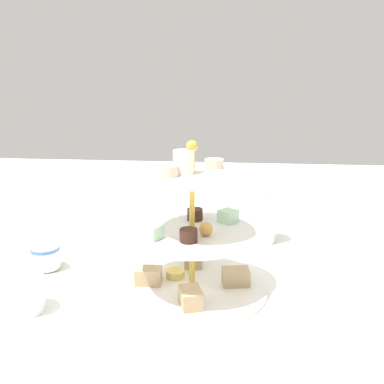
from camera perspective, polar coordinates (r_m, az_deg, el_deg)
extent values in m
plane|color=white|center=(0.84, 0.00, -12.29)|extent=(2.40, 2.40, 0.00)
cylinder|color=white|center=(0.84, 0.00, -11.98)|extent=(0.28, 0.28, 0.01)
cylinder|color=white|center=(0.80, 0.00, -5.23)|extent=(0.23, 0.23, 0.01)
cylinder|color=white|center=(0.77, 0.00, 2.15)|extent=(0.18, 0.18, 0.01)
cylinder|color=gold|center=(0.79, 0.00, -3.67)|extent=(0.01, 0.01, 0.27)
sphere|color=gold|center=(0.76, 0.00, 5.92)|extent=(0.02, 0.02, 0.02)
cube|color=tan|center=(0.83, -5.61, -10.63)|extent=(0.05, 0.04, 0.03)
cube|color=tan|center=(0.76, -0.18, -13.39)|extent=(0.05, 0.06, 0.03)
cube|color=tan|center=(0.83, 5.64, -10.77)|extent=(0.05, 0.04, 0.03)
cube|color=tan|center=(0.90, 0.14, -8.53)|extent=(0.04, 0.05, 0.03)
cylinder|color=#E5C660|center=(0.86, -2.17, -10.40)|extent=(0.04, 0.04, 0.01)
cylinder|color=#381E14|center=(0.74, -0.68, -5.58)|extent=(0.03, 0.03, 0.02)
cylinder|color=#381E14|center=(0.84, 0.59, -2.89)|extent=(0.03, 0.03, 0.02)
cube|color=#B2E5BC|center=(0.75, -5.15, -5.11)|extent=(0.04, 0.04, 0.02)
cube|color=#B2E5BC|center=(0.83, 4.65, -3.12)|extent=(0.04, 0.04, 0.02)
sphere|color=gold|center=(0.76, 1.78, -4.75)|extent=(0.02, 0.02, 0.02)
cylinder|color=beige|center=(0.79, 2.86, 3.60)|extent=(0.03, 0.03, 0.02)
cylinder|color=beige|center=(0.74, -3.08, 2.72)|extent=(0.03, 0.03, 0.02)
cylinder|color=white|center=(0.75, -1.07, 3.88)|extent=(0.04, 0.04, 0.04)
cube|color=silver|center=(0.79, 3.08, 2.97)|extent=(0.08, 0.05, 0.00)
cube|color=silver|center=(0.79, -2.68, 3.09)|extent=(0.09, 0.03, 0.00)
cylinder|color=silver|center=(1.05, 8.90, -2.95)|extent=(0.07, 0.07, 0.13)
cylinder|color=silver|center=(0.80, -20.75, -11.97)|extent=(0.06, 0.06, 0.07)
cylinder|color=white|center=(0.96, -18.13, -9.34)|extent=(0.09, 0.09, 0.01)
cylinder|color=white|center=(0.95, -18.25, -7.93)|extent=(0.06, 0.06, 0.04)
cylinder|color=#4772B2|center=(0.94, -18.35, -6.89)|extent=(0.06, 0.06, 0.01)
cube|color=silver|center=(1.12, -8.46, -5.10)|extent=(0.14, 0.12, 0.00)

